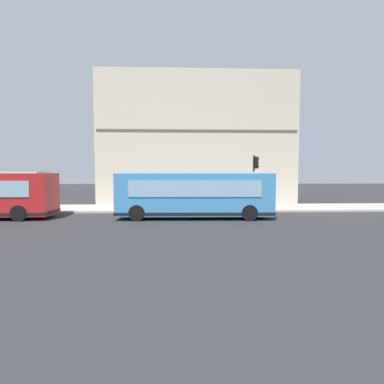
{
  "coord_description": "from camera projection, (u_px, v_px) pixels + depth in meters",
  "views": [
    {
      "loc": [
        -19.77,
        1.65,
        3.01
      ],
      "look_at": [
        3.43,
        0.7,
        1.5
      ],
      "focal_mm": 28.33,
      "sensor_mm": 36.0,
      "label": 1
    }
  ],
  "objects": [
    {
      "name": "city_bus_nearside",
      "position": [
        194.0,
        195.0,
        19.87
      ],
      "size": [
        2.82,
        10.1,
        3.07
      ],
      "color": "#3F8CC6",
      "rests_on": "ground"
    },
    {
      "name": "building_corner",
      "position": [
        195.0,
        143.0,
        31.62
      ],
      "size": [
        9.24,
        18.36,
        12.21
      ],
      "color": "beige",
      "rests_on": "ground"
    },
    {
      "name": "fire_hydrant",
      "position": [
        220.0,
        201.0,
        26.85
      ],
      "size": [
        0.35,
        0.35,
        0.74
      ],
      "color": "gold",
      "rests_on": "sidewalk_curb"
    },
    {
      "name": "pedestrian_by_light_pole",
      "position": [
        209.0,
        195.0,
        24.31
      ],
      "size": [
        0.32,
        0.32,
        1.81
      ],
      "color": "#3359A5",
      "rests_on": "sidewalk_curb"
    },
    {
      "name": "ground",
      "position": [
        205.0,
        218.0,
        19.98
      ],
      "size": [
        120.0,
        120.0,
        0.0
      ],
      "primitive_type": "plane",
      "color": "#2D2D30"
    },
    {
      "name": "traffic_light_near_corner",
      "position": [
        255.0,
        172.0,
        23.08
      ],
      "size": [
        0.32,
        0.49,
        4.15
      ],
      "color": "black",
      "rests_on": "sidewalk_curb"
    },
    {
      "name": "newspaper_vending_box",
      "position": [
        181.0,
        204.0,
        23.29
      ],
      "size": [
        0.44,
        0.42,
        0.9
      ],
      "color": "#197233",
      "rests_on": "sidewalk_curb"
    },
    {
      "name": "pedestrian_near_hydrant",
      "position": [
        161.0,
        197.0,
        23.11
      ],
      "size": [
        0.32,
        0.32,
        1.75
      ],
      "color": "#B23338",
      "rests_on": "sidewalk_curb"
    },
    {
      "name": "sidewalk_curb",
      "position": [
        200.0,
        208.0,
        25.0
      ],
      "size": [
        4.88,
        40.0,
        0.15
      ],
      "primitive_type": "cube",
      "color": "#B2ADA3",
      "rests_on": "ground"
    }
  ]
}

